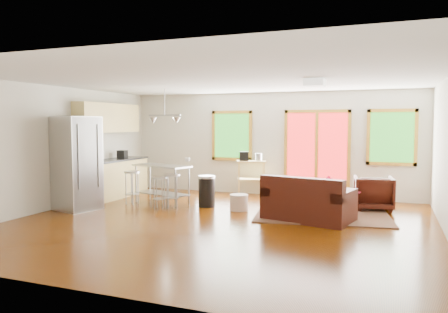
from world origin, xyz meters
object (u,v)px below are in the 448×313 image
(refrigerator, at_px, (77,163))
(kitchen_cart, at_px, (250,166))
(island, at_px, (162,177))
(rug, at_px, (322,214))
(loveseat, at_px, (307,203))
(coffee_table, at_px, (328,196))
(ottoman, at_px, (300,197))
(armchair, at_px, (374,191))

(refrigerator, distance_m, kitchen_cart, 4.18)
(island, xyz_separation_m, kitchen_cart, (1.52, 1.82, 0.15))
(rug, relative_size, kitchen_cart, 2.31)
(rug, bearing_deg, kitchen_cart, 139.40)
(loveseat, distance_m, coffee_table, 0.88)
(rug, height_order, coffee_table, coffee_table)
(kitchen_cart, bearing_deg, coffee_table, -35.87)
(loveseat, distance_m, refrigerator, 4.81)
(ottoman, distance_m, refrigerator, 4.81)
(loveseat, bearing_deg, kitchen_cart, 140.90)
(ottoman, height_order, refrigerator, refrigerator)
(loveseat, height_order, kitchen_cart, kitchen_cart)
(kitchen_cart, bearing_deg, island, -129.94)
(rug, bearing_deg, armchair, 43.69)
(coffee_table, relative_size, island, 0.72)
(coffee_table, bearing_deg, loveseat, -107.62)
(rug, xyz_separation_m, coffee_table, (0.09, 0.21, 0.33))
(rug, bearing_deg, ottoman, 131.18)
(kitchen_cart, bearing_deg, ottoman, -36.71)
(armchair, bearing_deg, island, 4.23)
(armchair, distance_m, kitchen_cart, 3.13)
(island, bearing_deg, kitchen_cart, 50.06)
(armchair, height_order, refrigerator, refrigerator)
(coffee_table, bearing_deg, ottoman, 146.08)
(ottoman, xyz_separation_m, kitchen_cart, (-1.48, 1.10, 0.55))
(refrigerator, distance_m, island, 1.85)
(island, height_order, kitchen_cart, kitchen_cart)
(loveseat, height_order, ottoman, loveseat)
(coffee_table, distance_m, ottoman, 0.81)
(loveseat, height_order, coffee_table, loveseat)
(ottoman, relative_size, island, 0.42)
(coffee_table, bearing_deg, island, -175.85)
(loveseat, bearing_deg, ottoman, 119.94)
(refrigerator, height_order, island, refrigerator)
(armchair, bearing_deg, refrigerator, 12.95)
(rug, relative_size, armchair, 3.24)
(coffee_table, height_order, kitchen_cart, kitchen_cart)
(kitchen_cart, bearing_deg, refrigerator, -132.93)
(rug, bearing_deg, refrigerator, -165.20)
(ottoman, bearing_deg, rug, -48.82)
(rug, xyz_separation_m, refrigerator, (-4.90, -1.29, 0.97))
(refrigerator, bearing_deg, kitchen_cart, 61.95)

